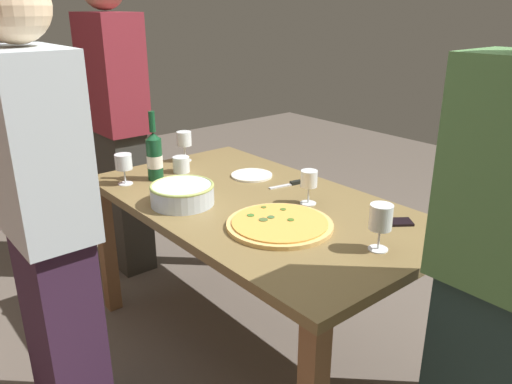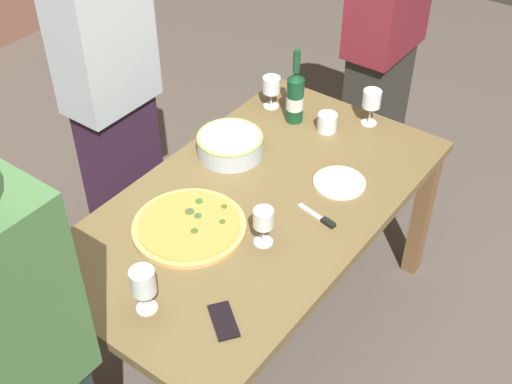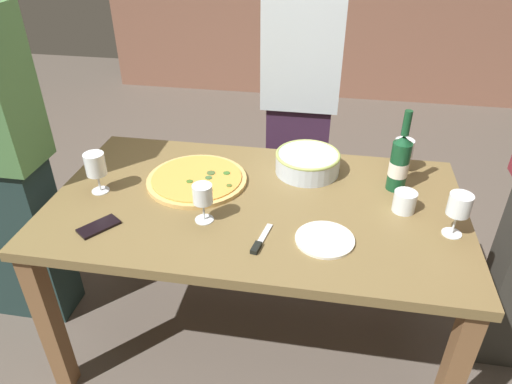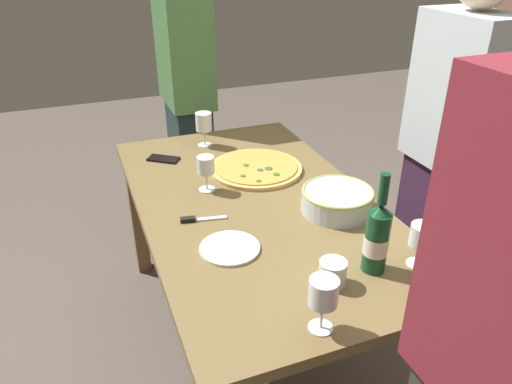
{
  "view_description": "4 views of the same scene",
  "coord_description": "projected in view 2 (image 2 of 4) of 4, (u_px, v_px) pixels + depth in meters",
  "views": [
    {
      "loc": [
        -1.57,
        1.31,
        1.56
      ],
      "look_at": [
        0.0,
        0.0,
        0.79
      ],
      "focal_mm": 35.3,
      "sensor_mm": 36.0,
      "label": 1
    },
    {
      "loc": [
        -1.54,
        -1.14,
        2.4
      ],
      "look_at": [
        0.0,
        0.0,
        0.79
      ],
      "focal_mm": 46.88,
      "sensor_mm": 36.0,
      "label": 2
    },
    {
      "loc": [
        0.26,
        -1.5,
        1.77
      ],
      "look_at": [
        0.0,
        0.0,
        0.79
      ],
      "focal_mm": 32.94,
      "sensor_mm": 36.0,
      "label": 3
    },
    {
      "loc": [
        1.57,
        -0.6,
        1.7
      ],
      "look_at": [
        0.0,
        0.0,
        0.79
      ],
      "focal_mm": 33.98,
      "sensor_mm": 36.0,
      "label": 4
    }
  ],
  "objects": [
    {
      "name": "wine_glass_by_bottle",
      "position": [
        271.0,
        87.0,
        2.97
      ],
      "size": [
        0.08,
        0.08,
        0.15
      ],
      "color": "white",
      "rests_on": "dining_table"
    },
    {
      "name": "person_guest_right",
      "position": [
        111.0,
        97.0,
        2.91
      ],
      "size": [
        0.39,
        0.24,
        1.66
      ],
      "rotation": [
        0.0,
        0.0,
        -1.68
      ],
      "color": "#351E35",
      "rests_on": "ground"
    },
    {
      "name": "wine_glass_far_right",
      "position": [
        263.0,
        220.0,
        2.29
      ],
      "size": [
        0.07,
        0.07,
        0.15
      ],
      "color": "white",
      "rests_on": "dining_table"
    },
    {
      "name": "dining_table",
      "position": [
        256.0,
        219.0,
        2.59
      ],
      "size": [
        1.6,
        0.9,
        0.75
      ],
      "color": "brown",
      "rests_on": "ground"
    },
    {
      "name": "cup_amber",
      "position": [
        327.0,
        122.0,
        2.86
      ],
      "size": [
        0.09,
        0.09,
        0.08
      ],
      "primitive_type": "cylinder",
      "color": "white",
      "rests_on": "dining_table"
    },
    {
      "name": "wine_glass_near_pizza",
      "position": [
        143.0,
        284.0,
        2.05
      ],
      "size": [
        0.08,
        0.08,
        0.17
      ],
      "color": "white",
      "rests_on": "dining_table"
    },
    {
      "name": "serving_bowl",
      "position": [
        230.0,
        144.0,
        2.73
      ],
      "size": [
        0.27,
        0.27,
        0.09
      ],
      "color": "silver",
      "rests_on": "dining_table"
    },
    {
      "name": "side_plate",
      "position": [
        339.0,
        183.0,
        2.6
      ],
      "size": [
        0.21,
        0.21,
        0.01
      ],
      "primitive_type": "cylinder",
      "color": "white",
      "rests_on": "dining_table"
    },
    {
      "name": "cell_phone",
      "position": [
        224.0,
        321.0,
        2.08
      ],
      "size": [
        0.14,
        0.16,
        0.01
      ],
      "primitive_type": "cube",
      "rotation": [
        0.0,
        0.0,
        2.51
      ],
      "color": "black",
      "rests_on": "dining_table"
    },
    {
      "name": "pizza",
      "position": [
        189.0,
        226.0,
        2.4
      ],
      "size": [
        0.41,
        0.41,
        0.03
      ],
      "color": "tan",
      "rests_on": "dining_table"
    },
    {
      "name": "wine_glass_far_left",
      "position": [
        372.0,
        100.0,
        2.85
      ],
      "size": [
        0.08,
        0.08,
        0.16
      ],
      "color": "white",
      "rests_on": "dining_table"
    },
    {
      "name": "wine_bottle",
      "position": [
        295.0,
        96.0,
        2.87
      ],
      "size": [
        0.08,
        0.08,
        0.34
      ],
      "color": "#134425",
      "rests_on": "dining_table"
    },
    {
      "name": "person_host",
      "position": [
        384.0,
        42.0,
        3.19
      ],
      "size": [
        0.42,
        0.24,
        1.76
      ],
      "rotation": [
        0.0,
        0.0,
        -3.06
      ],
      "color": "#34332D",
      "rests_on": "ground"
    },
    {
      "name": "pizza_knife",
      "position": [
        321.0,
        218.0,
        2.44
      ],
      "size": [
        0.05,
        0.18,
        0.02
      ],
      "color": "silver",
      "rests_on": "dining_table"
    },
    {
      "name": "ground_plane",
      "position": [
        256.0,
        327.0,
        3.01
      ],
      "size": [
        8.0,
        8.0,
        0.0
      ],
      "primitive_type": "plane",
      "color": "brown"
    }
  ]
}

